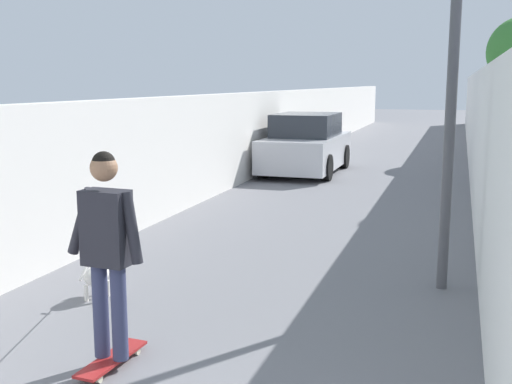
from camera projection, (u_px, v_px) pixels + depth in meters
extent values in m
plane|color=slate|center=(362.00, 177.00, 15.63)|extent=(80.00, 80.00, 0.00)
cube|color=silver|center=(233.00, 139.00, 14.39)|extent=(48.00, 0.30, 2.09)
cube|color=white|center=(482.00, 135.00, 12.72)|extent=(48.00, 0.30, 2.57)
cylinder|color=#4C4C51|center=(451.00, 110.00, 6.91)|extent=(0.12, 0.12, 4.09)
cube|color=maroon|center=(112.00, 359.00, 5.24)|extent=(0.81, 0.25, 0.02)
cylinder|color=beige|center=(124.00, 349.00, 5.53)|extent=(0.06, 0.03, 0.06)
cylinder|color=beige|center=(137.00, 351.00, 5.48)|extent=(0.06, 0.03, 0.06)
cylinder|color=beige|center=(85.00, 376.00, 5.02)|extent=(0.06, 0.03, 0.06)
cylinder|color=beige|center=(99.00, 379.00, 4.97)|extent=(0.06, 0.03, 0.06)
cylinder|color=#333859|center=(101.00, 310.00, 5.21)|extent=(0.14, 0.14, 0.80)
cylinder|color=#333859|center=(119.00, 313.00, 5.14)|extent=(0.14, 0.14, 0.80)
cube|color=#26262D|center=(106.00, 228.00, 5.05)|extent=(0.24, 0.39, 0.61)
cylinder|color=#26262D|center=(81.00, 221.00, 5.13)|extent=(0.11, 0.29, 0.58)
cylinder|color=#26262D|center=(132.00, 228.00, 4.96)|extent=(0.10, 0.18, 0.59)
sphere|color=#9E7051|center=(104.00, 168.00, 4.97)|extent=(0.22, 0.22, 0.22)
sphere|color=black|center=(104.00, 163.00, 4.96)|extent=(0.19, 0.19, 0.19)
ellipsoid|color=white|center=(97.00, 275.00, 6.86)|extent=(0.37, 0.24, 0.22)
sphere|color=white|center=(109.00, 263.00, 7.07)|extent=(0.15, 0.15, 0.15)
cone|color=black|center=(106.00, 256.00, 7.07)|extent=(0.05, 0.05, 0.06)
cone|color=black|center=(112.00, 257.00, 7.04)|extent=(0.05, 0.05, 0.06)
cylinder|color=white|center=(99.00, 287.00, 7.02)|extent=(0.04, 0.04, 0.18)
cylinder|color=white|center=(108.00, 288.00, 6.98)|extent=(0.04, 0.04, 0.18)
cylinder|color=white|center=(86.00, 293.00, 6.81)|extent=(0.04, 0.04, 0.18)
cylinder|color=white|center=(96.00, 295.00, 6.77)|extent=(0.04, 0.04, 0.18)
cylinder|color=white|center=(83.00, 274.00, 6.64)|extent=(0.14, 0.04, 0.13)
cylinder|color=black|center=(101.00, 256.00, 5.96)|extent=(1.44, 1.04, 0.66)
cube|color=silver|center=(306.00, 151.00, 16.37)|extent=(3.84, 1.70, 0.80)
cube|color=#262B33|center=(306.00, 125.00, 16.25)|extent=(2.00, 1.50, 0.60)
cylinder|color=black|center=(288.00, 154.00, 17.77)|extent=(0.64, 0.22, 0.64)
cylinder|color=black|center=(344.00, 156.00, 17.29)|extent=(0.64, 0.22, 0.64)
cylinder|color=black|center=(264.00, 165.00, 15.54)|extent=(0.64, 0.22, 0.64)
cylinder|color=black|center=(326.00, 168.00, 15.06)|extent=(0.64, 0.22, 0.64)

